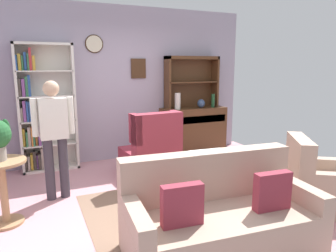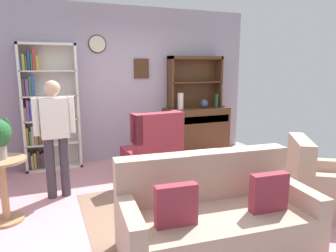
{
  "view_description": "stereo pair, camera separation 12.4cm",
  "coord_description": "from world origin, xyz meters",
  "px_view_note": "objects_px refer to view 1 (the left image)",
  "views": [
    {
      "loc": [
        -1.54,
        -3.51,
        1.75
      ],
      "look_at": [
        0.1,
        0.2,
        0.95
      ],
      "focal_mm": 33.15,
      "sensor_mm": 36.0,
      "label": 1
    },
    {
      "loc": [
        -1.43,
        -3.56,
        1.75
      ],
      "look_at": [
        0.1,
        0.2,
        0.95
      ],
      "focal_mm": 33.15,
      "sensor_mm": 36.0,
      "label": 2
    }
  ],
  "objects_px": {
    "vase_tall": "(178,101)",
    "vase_round": "(201,103)",
    "sideboard": "(193,128)",
    "bottle_wine": "(213,101)",
    "bookshelf": "(42,110)",
    "book_stack": "(180,172)",
    "armchair_floral": "(319,185)",
    "plant_stand": "(3,186)",
    "person_reading": "(54,132)",
    "coffee_table": "(184,180)",
    "sideboard_hutch": "(191,75)",
    "couch_floral": "(219,219)",
    "wingback_chair": "(152,153)"
  },
  "relations": [
    {
      "from": "vase_tall",
      "to": "vase_round",
      "type": "relative_size",
      "value": 1.83
    },
    {
      "from": "sideboard",
      "to": "vase_round",
      "type": "distance_m",
      "value": 0.52
    },
    {
      "from": "bottle_wine",
      "to": "bookshelf",
      "type": "bearing_deg",
      "value": 176.89
    },
    {
      "from": "bookshelf",
      "to": "book_stack",
      "type": "relative_size",
      "value": 10.51
    },
    {
      "from": "armchair_floral",
      "to": "plant_stand",
      "type": "bearing_deg",
      "value": 162.64
    },
    {
      "from": "bottle_wine",
      "to": "person_reading",
      "type": "xyz_separation_m",
      "value": [
        -3.08,
        -1.12,
        -0.15
      ]
    },
    {
      "from": "plant_stand",
      "to": "person_reading",
      "type": "distance_m",
      "value": 0.9
    },
    {
      "from": "bookshelf",
      "to": "vase_tall",
      "type": "relative_size",
      "value": 6.74
    },
    {
      "from": "vase_tall",
      "to": "bottle_wine",
      "type": "distance_m",
      "value": 0.78
    },
    {
      "from": "sideboard",
      "to": "plant_stand",
      "type": "height_order",
      "value": "sideboard"
    },
    {
      "from": "bookshelf",
      "to": "coffee_table",
      "type": "height_order",
      "value": "bookshelf"
    },
    {
      "from": "sideboard",
      "to": "vase_round",
      "type": "height_order",
      "value": "vase_round"
    },
    {
      "from": "vase_round",
      "to": "book_stack",
      "type": "distance_m",
      "value": 2.55
    },
    {
      "from": "sideboard_hutch",
      "to": "armchair_floral",
      "type": "xyz_separation_m",
      "value": [
        0.25,
        -2.92,
        -1.27
      ]
    },
    {
      "from": "sideboard_hutch",
      "to": "vase_tall",
      "type": "bearing_deg",
      "value": -154.11
    },
    {
      "from": "coffee_table",
      "to": "armchair_floral",
      "type": "bearing_deg",
      "value": -24.02
    },
    {
      "from": "sideboard",
      "to": "bottle_wine",
      "type": "xyz_separation_m",
      "value": [
        0.39,
        -0.09,
        0.54
      ]
    },
    {
      "from": "couch_floral",
      "to": "sideboard",
      "type": "bearing_deg",
      "value": 65.83
    },
    {
      "from": "plant_stand",
      "to": "coffee_table",
      "type": "height_order",
      "value": "plant_stand"
    },
    {
      "from": "wingback_chair",
      "to": "book_stack",
      "type": "relative_size",
      "value": 5.26
    },
    {
      "from": "plant_stand",
      "to": "vase_round",
      "type": "bearing_deg",
      "value": 25.63
    },
    {
      "from": "sideboard_hutch",
      "to": "vase_round",
      "type": "relative_size",
      "value": 6.47
    },
    {
      "from": "sideboard",
      "to": "sideboard_hutch",
      "type": "distance_m",
      "value": 1.06
    },
    {
      "from": "sideboard",
      "to": "bottle_wine",
      "type": "relative_size",
      "value": 4.87
    },
    {
      "from": "sideboard",
      "to": "vase_tall",
      "type": "distance_m",
      "value": 0.69
    },
    {
      "from": "wingback_chair",
      "to": "bookshelf",
      "type": "bearing_deg",
      "value": 146.52
    },
    {
      "from": "vase_tall",
      "to": "book_stack",
      "type": "height_order",
      "value": "vase_tall"
    },
    {
      "from": "sideboard_hutch",
      "to": "vase_round",
      "type": "xyz_separation_m",
      "value": [
        0.13,
        -0.18,
        -0.55
      ]
    },
    {
      "from": "couch_floral",
      "to": "bookshelf",
      "type": "bearing_deg",
      "value": 113.97
    },
    {
      "from": "armchair_floral",
      "to": "sideboard",
      "type": "bearing_deg",
      "value": 95.08
    },
    {
      "from": "couch_floral",
      "to": "coffee_table",
      "type": "xyz_separation_m",
      "value": [
        0.1,
        0.95,
        0.04
      ]
    },
    {
      "from": "sideboard",
      "to": "coffee_table",
      "type": "relative_size",
      "value": 1.62
    },
    {
      "from": "sideboard",
      "to": "coffee_table",
      "type": "height_order",
      "value": "sideboard"
    },
    {
      "from": "sideboard",
      "to": "vase_round",
      "type": "bearing_deg",
      "value": -27.17
    },
    {
      "from": "sideboard_hutch",
      "to": "plant_stand",
      "type": "height_order",
      "value": "sideboard_hutch"
    },
    {
      "from": "vase_tall",
      "to": "coffee_table",
      "type": "distance_m",
      "value": 2.35
    },
    {
      "from": "armchair_floral",
      "to": "book_stack",
      "type": "xyz_separation_m",
      "value": [
        -1.57,
        0.73,
        0.15
      ]
    },
    {
      "from": "sideboard_hutch",
      "to": "book_stack",
      "type": "height_order",
      "value": "sideboard_hutch"
    },
    {
      "from": "person_reading",
      "to": "couch_floral",
      "type": "bearing_deg",
      "value": -54.86
    },
    {
      "from": "armchair_floral",
      "to": "wingback_chair",
      "type": "distance_m",
      "value": 2.4
    },
    {
      "from": "bookshelf",
      "to": "sideboard_hutch",
      "type": "distance_m",
      "value": 2.84
    },
    {
      "from": "sideboard_hutch",
      "to": "coffee_table",
      "type": "bearing_deg",
      "value": -119.68
    },
    {
      "from": "bottle_wine",
      "to": "couch_floral",
      "type": "distance_m",
      "value": 3.55
    },
    {
      "from": "sideboard_hutch",
      "to": "wingback_chair",
      "type": "relative_size",
      "value": 1.05
    },
    {
      "from": "wingback_chair",
      "to": "sideboard",
      "type": "bearing_deg",
      "value": 36.81
    },
    {
      "from": "vase_tall",
      "to": "book_stack",
      "type": "relative_size",
      "value": 1.56
    },
    {
      "from": "wingback_chair",
      "to": "bottle_wine",
      "type": "bearing_deg",
      "value": 27.28
    },
    {
      "from": "vase_tall",
      "to": "armchair_floral",
      "type": "distance_m",
      "value": 2.91
    },
    {
      "from": "vase_round",
      "to": "plant_stand",
      "type": "height_order",
      "value": "vase_round"
    },
    {
      "from": "wingback_chair",
      "to": "vase_round",
      "type": "bearing_deg",
      "value": 32.19
    }
  ]
}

